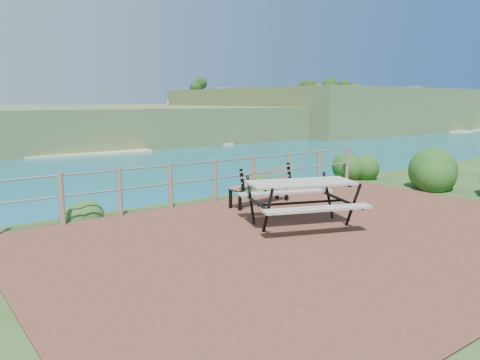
# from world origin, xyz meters

# --- Properties ---
(ground) EXTENTS (10.00, 7.00, 0.12)m
(ground) POSITION_xyz_m (0.00, 0.00, 0.00)
(ground) COLOR brown
(ground) RESTS_ON ground
(safety_railing) EXTENTS (9.40, 0.10, 1.00)m
(safety_railing) POSITION_xyz_m (0.00, 3.35, 0.57)
(safety_railing) COLOR #6B5B4C
(safety_railing) RESTS_ON ground
(distant_bay) EXTENTS (290.00, 232.36, 24.00)m
(distant_bay) POSITION_xyz_m (173.07, 202.61, -1.52)
(distant_bay) COLOR #496432
(distant_bay) RESTS_ON ground
(picnic_table) EXTENTS (2.13, 1.62, 0.83)m
(picnic_table) POSITION_xyz_m (0.15, 0.67, 0.53)
(picnic_table) COLOR gray
(picnic_table) RESTS_ON ground
(park_bench) EXTENTS (1.65, 0.57, 0.91)m
(park_bench) POSITION_xyz_m (0.67, 2.53, 0.60)
(park_bench) COLOR brown
(park_bench) RESTS_ON ground
(shrub_right_front) EXTENTS (1.31, 1.31, 1.86)m
(shrub_right_front) POSITION_xyz_m (5.45, 1.53, 0.00)
(shrub_right_front) COLOR #234916
(shrub_right_front) RESTS_ON ground
(shrub_right_edge) EXTENTS (0.95, 0.95, 1.37)m
(shrub_right_edge) POSITION_xyz_m (5.34, 3.63, 0.00)
(shrub_right_edge) COLOR #234916
(shrub_right_edge) RESTS_ON ground
(shrub_lip_west) EXTENTS (0.84, 0.84, 0.61)m
(shrub_lip_west) POSITION_xyz_m (-2.95, 3.95, 0.00)
(shrub_lip_west) COLOR #2A501E
(shrub_lip_west) RESTS_ON ground
(shrub_lip_east) EXTENTS (0.77, 0.77, 0.51)m
(shrub_lip_east) POSITION_xyz_m (1.91, 4.11, 0.00)
(shrub_lip_east) COLOR #234916
(shrub_lip_east) RESTS_ON ground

